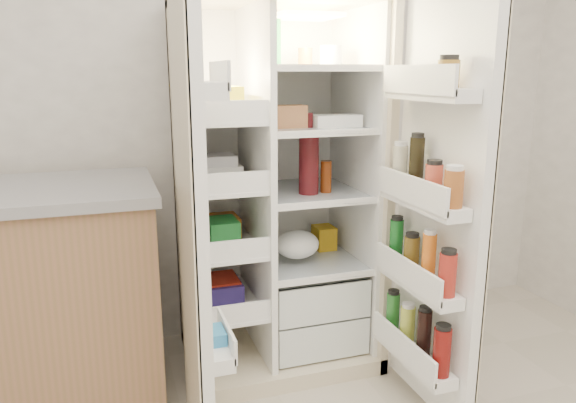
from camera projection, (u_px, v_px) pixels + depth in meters
name	position (u px, v px, depth m)	size (l,w,h in m)	color
wall_back	(235.00, 94.00, 2.91)	(4.00, 0.02, 2.70)	white
refrigerator	(277.00, 217.00, 2.77)	(0.92, 0.70, 1.80)	beige
freezer_door	(194.00, 230.00, 2.02)	(0.15, 0.40, 1.72)	white
fridge_door	(436.00, 220.00, 2.24)	(0.17, 0.58, 1.72)	white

